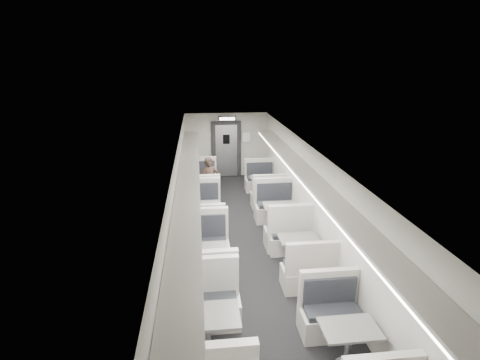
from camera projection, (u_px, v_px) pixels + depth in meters
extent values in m
cube|color=black|center=(247.00, 254.00, 8.73)|extent=(3.00, 12.00, 0.12)
cube|color=silver|center=(247.00, 149.00, 7.95)|extent=(3.00, 12.00, 0.12)
cube|color=#B1AFA6|center=(226.00, 145.00, 14.06)|extent=(3.00, 0.12, 2.40)
cube|color=#B1AFA6|center=(176.00, 207.00, 8.17)|extent=(0.12, 12.00, 2.40)
cube|color=#B1AFA6|center=(315.00, 201.00, 8.50)|extent=(0.12, 12.00, 2.40)
cube|color=#ABA6A1|center=(202.00, 204.00, 10.99)|extent=(1.09, 0.61, 0.46)
cube|color=black|center=(201.00, 194.00, 10.93)|extent=(0.96, 0.48, 0.10)
cube|color=#ABA6A1|center=(201.00, 187.00, 10.59)|extent=(1.09, 0.12, 0.72)
cube|color=#ABA6A1|center=(201.00, 186.00, 12.50)|extent=(1.09, 0.61, 0.46)
cube|color=black|center=(201.00, 178.00, 12.38)|extent=(0.96, 0.48, 0.10)
cube|color=#ABA6A1|center=(200.00, 167.00, 12.52)|extent=(1.09, 0.12, 0.72)
cylinder|color=#AEAEB1|center=(201.00, 191.00, 11.70)|extent=(0.10, 0.10, 0.71)
cylinder|color=#AEAEB1|center=(201.00, 201.00, 11.81)|extent=(0.37, 0.37, 0.03)
cube|color=slate|center=(201.00, 179.00, 11.58)|extent=(0.90, 0.62, 0.04)
cube|color=#ABA6A1|center=(203.00, 237.00, 8.93)|extent=(1.06, 0.59, 0.45)
cube|color=black|center=(203.00, 226.00, 8.87)|extent=(0.94, 0.47, 0.10)
cube|color=#ABA6A1|center=(202.00, 219.00, 8.55)|extent=(1.06, 0.12, 0.70)
cube|color=#ABA6A1|center=(202.00, 212.00, 10.41)|extent=(1.06, 0.59, 0.45)
cube|color=black|center=(202.00, 203.00, 10.29)|extent=(0.94, 0.47, 0.10)
cube|color=#ABA6A1|center=(201.00, 190.00, 10.43)|extent=(1.06, 0.12, 0.70)
cylinder|color=#AEAEB1|center=(202.00, 219.00, 9.63)|extent=(0.10, 0.10, 0.69)
cylinder|color=#AEAEB1|center=(203.00, 231.00, 9.73)|extent=(0.36, 0.36, 0.03)
cube|color=slate|center=(202.00, 205.00, 9.51)|extent=(0.88, 0.60, 0.04)
cube|color=#ABA6A1|center=(206.00, 300.00, 6.59)|extent=(1.12, 0.62, 0.48)
cube|color=black|center=(205.00, 285.00, 6.53)|extent=(1.00, 0.50, 0.11)
cube|color=#ABA6A1|center=(205.00, 277.00, 6.19)|extent=(1.12, 0.13, 0.74)
cube|color=#ABA6A1|center=(204.00, 254.00, 8.15)|extent=(1.12, 0.62, 0.48)
cube|color=black|center=(203.00, 242.00, 8.03)|extent=(1.00, 0.50, 0.11)
cube|color=#ABA6A1|center=(203.00, 224.00, 8.18)|extent=(1.12, 0.13, 0.74)
cylinder|color=#AEAEB1|center=(204.00, 269.00, 7.33)|extent=(0.11, 0.11, 0.73)
cylinder|color=#AEAEB1|center=(205.00, 284.00, 7.44)|extent=(0.38, 0.38, 0.03)
cube|color=slate|center=(204.00, 250.00, 7.21)|extent=(0.93, 0.64, 0.04)
cube|color=#ABA6A1|center=(206.00, 311.00, 6.30)|extent=(1.15, 0.64, 0.49)
cube|color=black|center=(206.00, 297.00, 6.18)|extent=(1.02, 0.51, 0.11)
cube|color=#ABA6A1|center=(205.00, 271.00, 6.33)|extent=(1.15, 0.13, 0.76)
cylinder|color=#AEAEB1|center=(207.00, 340.00, 5.47)|extent=(0.11, 0.11, 0.75)
cylinder|color=#AEAEB1|center=(208.00, 359.00, 5.58)|extent=(0.39, 0.39, 0.03)
cube|color=slate|center=(206.00, 316.00, 5.34)|extent=(0.95, 0.65, 0.04)
cube|color=#ABA6A1|center=(268.00, 200.00, 11.33)|extent=(0.99, 0.55, 0.42)
cube|color=black|center=(268.00, 192.00, 11.28)|extent=(0.88, 0.44, 0.09)
cube|color=#ABA6A1|center=(269.00, 185.00, 10.97)|extent=(0.99, 0.11, 0.65)
cube|color=#ABA6A1|center=(260.00, 185.00, 12.71)|extent=(0.99, 0.55, 0.42)
cube|color=black|center=(260.00, 178.00, 12.60)|extent=(0.88, 0.44, 0.09)
cube|color=#ABA6A1|center=(259.00, 168.00, 12.73)|extent=(0.99, 0.11, 0.65)
cylinder|color=#AEAEB1|center=(264.00, 188.00, 11.99)|extent=(0.09, 0.09, 0.65)
cylinder|color=#AEAEB1|center=(263.00, 197.00, 12.08)|extent=(0.34, 0.34, 0.03)
cube|color=slate|center=(264.00, 178.00, 11.87)|extent=(0.82, 0.56, 0.04)
cube|color=#ABA6A1|center=(288.00, 239.00, 8.85)|extent=(1.08, 0.60, 0.46)
cube|color=black|center=(288.00, 227.00, 8.79)|extent=(0.96, 0.48, 0.10)
cube|color=#ABA6A1|center=(291.00, 220.00, 8.46)|extent=(1.08, 0.12, 0.71)
cube|color=#ABA6A1|center=(275.00, 213.00, 10.35)|extent=(1.08, 0.60, 0.46)
cube|color=black|center=(275.00, 204.00, 10.24)|extent=(0.96, 0.48, 0.10)
cube|color=#ABA6A1|center=(274.00, 190.00, 10.38)|extent=(1.08, 0.12, 0.71)
cylinder|color=#AEAEB1|center=(281.00, 220.00, 9.56)|extent=(0.10, 0.10, 0.70)
cylinder|color=#AEAEB1|center=(280.00, 232.00, 9.67)|extent=(0.37, 0.37, 0.03)
cube|color=slate|center=(281.00, 206.00, 9.44)|extent=(0.90, 0.61, 0.04)
cube|color=#ABA6A1|center=(307.00, 278.00, 7.31)|extent=(1.00, 0.56, 0.42)
cube|color=black|center=(308.00, 265.00, 7.25)|extent=(0.89, 0.44, 0.09)
cube|color=#ABA6A1|center=(312.00, 258.00, 6.95)|extent=(1.00, 0.11, 0.66)
cube|color=#ABA6A1|center=(290.00, 243.00, 8.69)|extent=(1.00, 0.56, 0.42)
cube|color=black|center=(290.00, 233.00, 8.59)|extent=(0.89, 0.44, 0.09)
cube|color=#ABA6A1|center=(288.00, 218.00, 8.72)|extent=(1.00, 0.11, 0.66)
cylinder|color=#AEAEB1|center=(298.00, 254.00, 7.97)|extent=(0.09, 0.09, 0.65)
cylinder|color=#AEAEB1|center=(297.00, 267.00, 8.06)|extent=(0.34, 0.34, 0.03)
cube|color=slate|center=(299.00, 239.00, 7.85)|extent=(0.83, 0.57, 0.04)
cube|color=#ABA6A1|center=(330.00, 322.00, 6.08)|extent=(0.98, 0.55, 0.42)
cube|color=black|center=(332.00, 310.00, 5.97)|extent=(0.87, 0.43, 0.09)
cube|color=#ABA6A1|center=(328.00, 287.00, 6.10)|extent=(0.98, 0.11, 0.65)
cylinder|color=#AEAEB1|center=(348.00, 349.00, 5.36)|extent=(0.09, 0.09, 0.64)
cube|color=slate|center=(350.00, 329.00, 5.25)|extent=(0.81, 0.55, 0.04)
imported|color=black|center=(210.00, 181.00, 11.35)|extent=(0.57, 0.39, 1.48)
cube|color=black|center=(184.00, 160.00, 11.34)|extent=(0.02, 1.18, 0.84)
cube|color=black|center=(181.00, 183.00, 9.27)|extent=(0.02, 1.18, 0.84)
cube|color=black|center=(177.00, 219.00, 7.19)|extent=(0.02, 1.18, 0.84)
cube|color=black|center=(170.00, 285.00, 5.11)|extent=(0.02, 1.18, 0.84)
cube|color=#ABA6A1|center=(188.00, 179.00, 7.70)|extent=(0.46, 10.40, 0.05)
cube|color=white|center=(198.00, 181.00, 7.73)|extent=(0.05, 10.20, 0.04)
cube|color=#ABA6A1|center=(308.00, 175.00, 7.97)|extent=(0.46, 10.40, 0.05)
cube|color=white|center=(298.00, 178.00, 7.96)|extent=(0.05, 10.20, 0.04)
cube|color=black|center=(226.00, 149.00, 14.00)|extent=(1.10, 0.10, 2.10)
cube|color=#AEAEB1|center=(226.00, 151.00, 13.98)|extent=(0.80, 0.05, 1.95)
cube|color=black|center=(226.00, 139.00, 13.81)|extent=(0.25, 0.02, 0.35)
cube|color=black|center=(227.00, 118.00, 13.15)|extent=(0.62, 0.10, 0.16)
cube|color=white|center=(227.00, 119.00, 13.10)|extent=(0.54, 0.02, 0.10)
cube|color=white|center=(246.00, 137.00, 13.92)|extent=(0.32, 0.02, 0.40)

